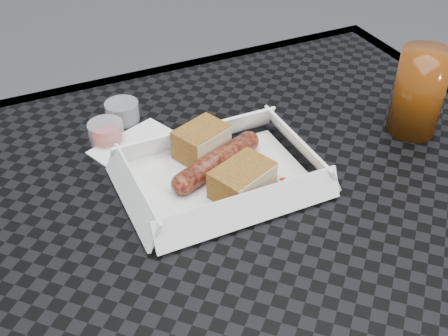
# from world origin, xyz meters

# --- Properties ---
(patio_table) EXTENTS (0.80, 0.80, 0.74)m
(patio_table) POSITION_xyz_m (0.00, 0.00, 0.67)
(patio_table) COLOR black
(patio_table) RESTS_ON ground
(food_tray) EXTENTS (0.22, 0.15, 0.00)m
(food_tray) POSITION_xyz_m (-0.05, 0.06, 0.75)
(food_tray) COLOR white
(food_tray) RESTS_ON patio_table
(bratwurst) EXTENTS (0.15, 0.08, 0.03)m
(bratwurst) POSITION_xyz_m (-0.05, 0.08, 0.76)
(bratwurst) COLOR maroon
(bratwurst) RESTS_ON food_tray
(bread_near) EXTENTS (0.08, 0.07, 0.04)m
(bread_near) POSITION_xyz_m (-0.05, 0.12, 0.77)
(bread_near) COLOR brown
(bread_near) RESTS_ON food_tray
(bread_far) EXTENTS (0.09, 0.08, 0.04)m
(bread_far) POSITION_xyz_m (-0.04, 0.03, 0.77)
(bread_far) COLOR brown
(bread_far) RESTS_ON food_tray
(veg_garnish) EXTENTS (0.03, 0.03, 0.00)m
(veg_garnish) POSITION_xyz_m (0.02, 0.01, 0.75)
(veg_garnish) COLOR #EF3A0A
(veg_garnish) RESTS_ON food_tray
(napkin) EXTENTS (0.16, 0.16, 0.00)m
(napkin) POSITION_xyz_m (-0.12, 0.17, 0.75)
(napkin) COLOR white
(napkin) RESTS_ON patio_table
(condiment_cup_sauce) EXTENTS (0.05, 0.05, 0.03)m
(condiment_cup_sauce) POSITION_xyz_m (-0.16, 0.22, 0.76)
(condiment_cup_sauce) COLOR maroon
(condiment_cup_sauce) RESTS_ON patio_table
(condiment_cup_empty) EXTENTS (0.05, 0.05, 0.03)m
(condiment_cup_empty) POSITION_xyz_m (-0.13, 0.26, 0.76)
(condiment_cup_empty) COLOR silver
(condiment_cup_empty) RESTS_ON patio_table
(drink_glass) EXTENTS (0.07, 0.07, 0.13)m
(drink_glass) POSITION_xyz_m (0.25, 0.06, 0.81)
(drink_glass) COLOR #552607
(drink_glass) RESTS_ON patio_table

